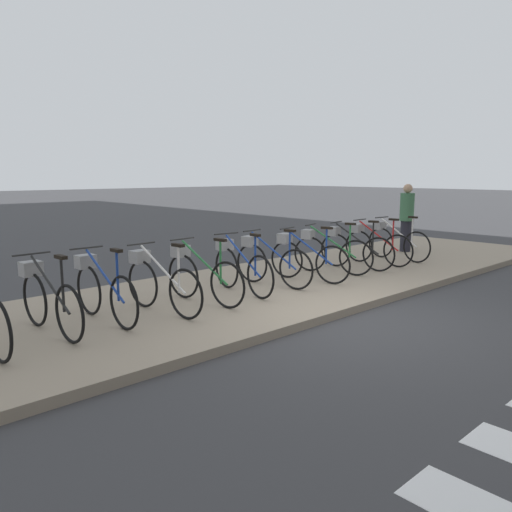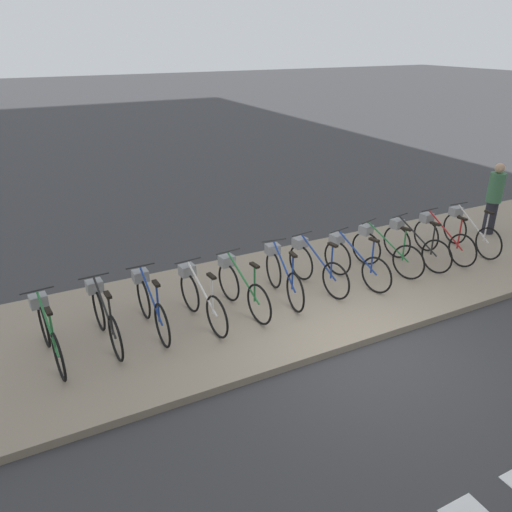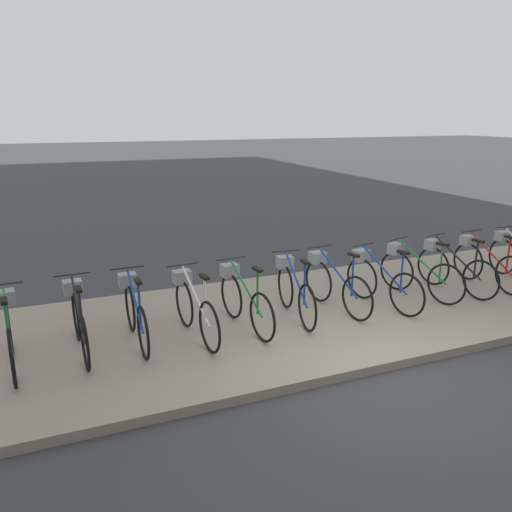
{
  "view_description": "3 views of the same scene",
  "coord_description": "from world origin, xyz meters",
  "px_view_note": "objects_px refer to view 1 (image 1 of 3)",
  "views": [
    {
      "loc": [
        -5.54,
        -4.15,
        2.01
      ],
      "look_at": [
        -1.21,
        0.5,
        0.96
      ],
      "focal_mm": 35.0,
      "sensor_mm": 36.0,
      "label": 1
    },
    {
      "loc": [
        -4.36,
        -4.94,
        4.36
      ],
      "look_at": [
        -1.0,
        1.55,
        1.12
      ],
      "focal_mm": 35.0,
      "sensor_mm": 36.0,
      "label": 2
    },
    {
      "loc": [
        -3.55,
        -4.51,
        3.04
      ],
      "look_at": [
        -1.24,
        1.15,
        1.32
      ],
      "focal_mm": 35.0,
      "sensor_mm": 36.0,
      "label": 3
    }
  ],
  "objects_px": {
    "parked_bicycle_8": "(328,250)",
    "parked_bicycle_10": "(374,243)",
    "parked_bicycle_9": "(352,247)",
    "parked_bicycle_6": "(269,260)",
    "parked_bicycle_1": "(47,297)",
    "pedestrian": "(407,216)",
    "parked_bicycle_3": "(159,281)",
    "parked_bicycle_4": "(200,273)",
    "parked_bicycle_11": "(395,240)",
    "parked_bicycle_5": "(239,265)",
    "parked_bicycle_7": "(305,256)",
    "parked_bicycle_2": "(102,288)"
  },
  "relations": [
    {
      "from": "parked_bicycle_5",
      "to": "parked_bicycle_6",
      "type": "height_order",
      "value": "same"
    },
    {
      "from": "parked_bicycle_6",
      "to": "parked_bicycle_11",
      "type": "relative_size",
      "value": 0.99
    },
    {
      "from": "parked_bicycle_11",
      "to": "parked_bicycle_10",
      "type": "bearing_deg",
      "value": -179.28
    },
    {
      "from": "pedestrian",
      "to": "parked_bicycle_10",
      "type": "bearing_deg",
      "value": -167.17
    },
    {
      "from": "parked_bicycle_6",
      "to": "parked_bicycle_7",
      "type": "relative_size",
      "value": 1.01
    },
    {
      "from": "parked_bicycle_9",
      "to": "parked_bicycle_2",
      "type": "bearing_deg",
      "value": 179.74
    },
    {
      "from": "parked_bicycle_1",
      "to": "parked_bicycle_8",
      "type": "relative_size",
      "value": 1.04
    },
    {
      "from": "parked_bicycle_6",
      "to": "pedestrian",
      "type": "relative_size",
      "value": 0.97
    },
    {
      "from": "parked_bicycle_7",
      "to": "parked_bicycle_9",
      "type": "distance_m",
      "value": 1.57
    },
    {
      "from": "parked_bicycle_6",
      "to": "parked_bicycle_9",
      "type": "relative_size",
      "value": 1.01
    },
    {
      "from": "parked_bicycle_1",
      "to": "parked_bicycle_10",
      "type": "bearing_deg",
      "value": -0.04
    },
    {
      "from": "parked_bicycle_7",
      "to": "parked_bicycle_9",
      "type": "xyz_separation_m",
      "value": [
        1.57,
        0.11,
        0.0
      ]
    },
    {
      "from": "parked_bicycle_4",
      "to": "parked_bicycle_6",
      "type": "xyz_separation_m",
      "value": [
        1.55,
        0.12,
        0.0
      ]
    },
    {
      "from": "parked_bicycle_3",
      "to": "parked_bicycle_10",
      "type": "relative_size",
      "value": 1.0
    },
    {
      "from": "parked_bicycle_9",
      "to": "parked_bicycle_11",
      "type": "relative_size",
      "value": 0.99
    },
    {
      "from": "parked_bicycle_2",
      "to": "parked_bicycle_8",
      "type": "height_order",
      "value": "same"
    },
    {
      "from": "parked_bicycle_6",
      "to": "pedestrian",
      "type": "xyz_separation_m",
      "value": [
        5.12,
        0.41,
        0.43
      ]
    },
    {
      "from": "parked_bicycle_7",
      "to": "pedestrian",
      "type": "height_order",
      "value": "pedestrian"
    },
    {
      "from": "parked_bicycle_5",
      "to": "parked_bicycle_11",
      "type": "bearing_deg",
      "value": -0.02
    },
    {
      "from": "parked_bicycle_9",
      "to": "parked_bicycle_6",
      "type": "bearing_deg",
      "value": 178.9
    },
    {
      "from": "parked_bicycle_10",
      "to": "parked_bicycle_11",
      "type": "height_order",
      "value": "same"
    },
    {
      "from": "parked_bicycle_6",
      "to": "pedestrian",
      "type": "height_order",
      "value": "pedestrian"
    },
    {
      "from": "parked_bicycle_6",
      "to": "parked_bicycle_11",
      "type": "height_order",
      "value": "same"
    },
    {
      "from": "parked_bicycle_6",
      "to": "parked_bicycle_7",
      "type": "distance_m",
      "value": 0.76
    },
    {
      "from": "parked_bicycle_11",
      "to": "pedestrian",
      "type": "height_order",
      "value": "pedestrian"
    },
    {
      "from": "parked_bicycle_7",
      "to": "parked_bicycle_10",
      "type": "xyz_separation_m",
      "value": [
        2.32,
        0.1,
        0.0
      ]
    },
    {
      "from": "parked_bicycle_10",
      "to": "pedestrian",
      "type": "xyz_separation_m",
      "value": [
        2.06,
        0.47,
        0.43
      ]
    },
    {
      "from": "parked_bicycle_3",
      "to": "parked_bicycle_8",
      "type": "height_order",
      "value": "same"
    },
    {
      "from": "parked_bicycle_8",
      "to": "parked_bicycle_10",
      "type": "relative_size",
      "value": 0.96
    },
    {
      "from": "parked_bicycle_1",
      "to": "pedestrian",
      "type": "relative_size",
      "value": 0.98
    },
    {
      "from": "parked_bicycle_8",
      "to": "pedestrian",
      "type": "relative_size",
      "value": 0.94
    },
    {
      "from": "parked_bicycle_2",
      "to": "parked_bicycle_5",
      "type": "bearing_deg",
      "value": -0.54
    },
    {
      "from": "parked_bicycle_1",
      "to": "parked_bicycle_6",
      "type": "bearing_deg",
      "value": 0.75
    },
    {
      "from": "parked_bicycle_4",
      "to": "parked_bicycle_7",
      "type": "distance_m",
      "value": 2.3
    },
    {
      "from": "parked_bicycle_4",
      "to": "parked_bicycle_11",
      "type": "height_order",
      "value": "same"
    },
    {
      "from": "parked_bicycle_4",
      "to": "parked_bicycle_8",
      "type": "relative_size",
      "value": 1.03
    },
    {
      "from": "parked_bicycle_3",
      "to": "parked_bicycle_10",
      "type": "bearing_deg",
      "value": 1.18
    },
    {
      "from": "parked_bicycle_11",
      "to": "parked_bicycle_2",
      "type": "bearing_deg",
      "value": 179.8
    },
    {
      "from": "parked_bicycle_8",
      "to": "parked_bicycle_11",
      "type": "distance_m",
      "value": 2.31
    },
    {
      "from": "parked_bicycle_5",
      "to": "parked_bicycle_7",
      "type": "height_order",
      "value": "same"
    },
    {
      "from": "parked_bicycle_1",
      "to": "parked_bicycle_6",
      "type": "xyz_separation_m",
      "value": [
        3.76,
        0.05,
        0.0
      ]
    },
    {
      "from": "parked_bicycle_5",
      "to": "parked_bicycle_10",
      "type": "bearing_deg",
      "value": -0.19
    },
    {
      "from": "parked_bicycle_5",
      "to": "parked_bicycle_10",
      "type": "relative_size",
      "value": 1.0
    },
    {
      "from": "parked_bicycle_3",
      "to": "parked_bicycle_6",
      "type": "relative_size",
      "value": 1.0
    },
    {
      "from": "parked_bicycle_6",
      "to": "parked_bicycle_1",
      "type": "bearing_deg",
      "value": -179.25
    },
    {
      "from": "parked_bicycle_1",
      "to": "parked_bicycle_4",
      "type": "distance_m",
      "value": 2.21
    },
    {
      "from": "parked_bicycle_3",
      "to": "parked_bicycle_9",
      "type": "bearing_deg",
      "value": 1.49
    },
    {
      "from": "parked_bicycle_4",
      "to": "parked_bicycle_7",
      "type": "bearing_deg",
      "value": -0.81
    },
    {
      "from": "parked_bicycle_3",
      "to": "parked_bicycle_5",
      "type": "bearing_deg",
      "value": 4.43
    },
    {
      "from": "parked_bicycle_1",
      "to": "parked_bicycle_9",
      "type": "distance_m",
      "value": 6.07
    }
  ]
}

